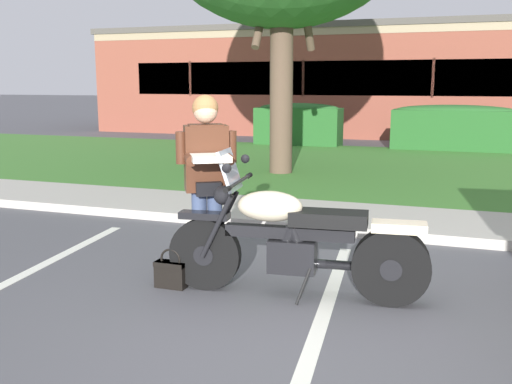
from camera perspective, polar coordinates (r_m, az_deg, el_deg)
name	(u,v)px	position (r m, az deg, el deg)	size (l,w,h in m)	color
ground_plane	(302,339)	(4.35, 4.54, -14.03)	(140.00, 140.00, 0.00)	#4C4C51
curb_strip	(368,232)	(7.11, 10.80, -3.84)	(60.00, 0.20, 0.12)	#ADA89E
concrete_walk	(378,218)	(7.94, 11.74, -2.53)	(60.00, 1.50, 0.08)	#ADA89E
grass_lawn	(410,170)	(12.57, 14.69, 2.09)	(60.00, 7.96, 0.06)	#3D752D
stall_stripe_0	(4,285)	(5.85, -23.29, -8.26)	(0.12, 4.40, 0.01)	silver
stall_stripe_1	(319,329)	(4.51, 6.10, -13.07)	(0.12, 4.40, 0.01)	silver
motorcycle	(304,241)	(4.98, 4.72, -4.81)	(2.24, 0.82, 1.26)	black
rider_person	(207,175)	(5.21, -4.80, 1.69)	(0.60, 0.67, 1.70)	black
handbag	(171,272)	(5.34, -8.27, -7.68)	(0.28, 0.13, 0.36)	black
hedge_left	(298,124)	(17.02, 4.14, 6.64)	(2.44, 0.90, 1.24)	#235623
hedge_center_left	(454,127)	(16.42, 18.64, 5.97)	(3.18, 0.90, 1.24)	#235623
brick_building	(439,81)	(23.12, 17.31, 10.27)	(24.27, 8.39, 3.75)	brown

